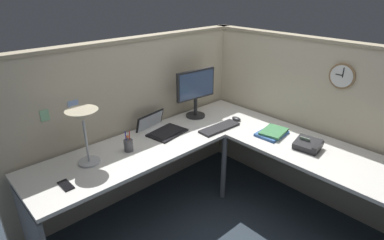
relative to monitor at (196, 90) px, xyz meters
name	(u,v)px	position (x,y,z in m)	size (l,w,h in m)	color
ground_plane	(223,211)	(-0.23, -0.64, -1.02)	(6.80, 6.80, 0.00)	#2D3842
cubicle_wall_back	(135,120)	(-0.59, 0.23, -0.23)	(2.57, 0.12, 1.58)	beige
cubicle_wall_right	(306,120)	(0.64, -0.90, -0.23)	(0.12, 2.37, 1.58)	beige
desk	(219,162)	(-0.37, -0.69, -0.39)	(2.35, 2.15, 0.73)	silver
monitor	(196,90)	(0.00, 0.00, 0.00)	(0.46, 0.20, 0.50)	#232326
laptop	(160,128)	(-0.49, -0.02, -0.27)	(0.40, 0.43, 0.22)	black
keyboard	(219,128)	(-0.04, -0.38, -0.28)	(0.43, 0.14, 0.02)	#232326
computer_mouse	(236,119)	(0.24, -0.36, -0.28)	(0.06, 0.10, 0.03)	#232326
desk_lamp_dome	(83,120)	(-1.25, -0.10, 0.07)	(0.24, 0.24, 0.44)	#B7BABF
pen_cup	(128,145)	(-0.91, -0.15, -0.24)	(0.08, 0.08, 0.18)	#4C4C51
cell_phone	(66,185)	(-1.51, -0.28, -0.29)	(0.07, 0.14, 0.01)	black
office_phone	(308,145)	(0.22, -1.16, -0.26)	(0.21, 0.23, 0.11)	#232326
book_stack	(273,133)	(0.22, -0.80, -0.27)	(0.30, 0.24, 0.04)	#335999
wall_clock	(342,76)	(0.59, -1.18, 0.28)	(0.04, 0.22, 0.22)	olive
pinned_note_leftmost	(45,116)	(-1.42, 0.18, 0.07)	(0.07, 0.00, 0.09)	#8CCC99
pinned_note_middle	(73,106)	(-1.19, 0.18, 0.09)	(0.09, 0.00, 0.10)	#99B7E5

